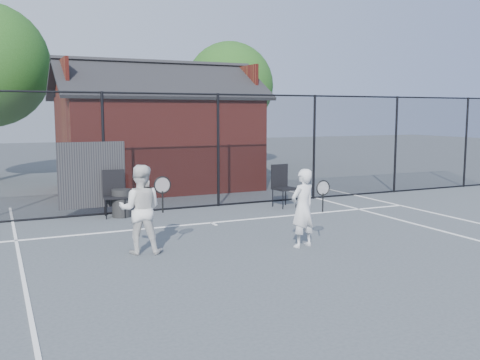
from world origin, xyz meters
name	(u,v)px	position (x,y,z in m)	size (l,w,h in m)	color
ground	(274,254)	(0.00, 0.00, 0.00)	(80.00, 80.00, 0.00)	#464C50
court_lines	(315,274)	(0.00, -1.32, 0.01)	(11.02, 18.00, 0.01)	white
fence	(171,154)	(-0.30, 5.00, 1.45)	(22.04, 3.00, 3.00)	black
clubhouse	(158,140)	(0.50, 9.00, 1.61)	(6.50, 4.36, 4.19)	maroon
tree_right	(230,86)	(5.50, 14.50, 3.71)	(3.97, 3.97, 5.70)	black
player_front	(303,208)	(0.74, 0.26, 0.74)	(0.69, 0.54, 1.47)	silver
player_back	(140,209)	(-2.11, 1.09, 0.79)	(0.94, 0.83, 1.58)	silver
chair_left	(115,195)	(-1.85, 4.60, 0.55)	(0.53, 0.55, 1.10)	black
chair_right	(284,187)	(2.52, 4.10, 0.55)	(0.53, 0.55, 1.10)	black
waste_bin	(122,203)	(-1.69, 4.58, 0.33)	(0.46, 0.46, 0.67)	black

